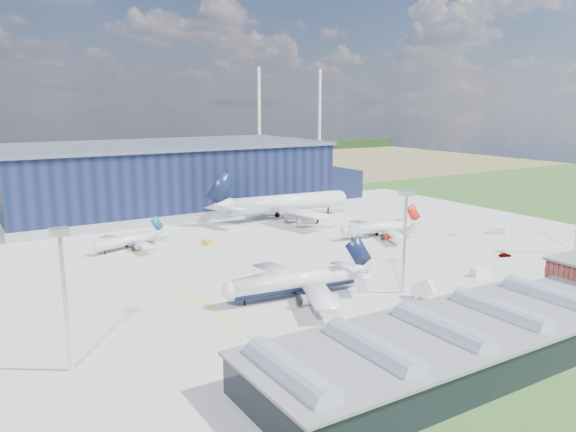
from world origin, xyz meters
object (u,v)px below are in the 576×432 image
(light_mast_center, at_px, (405,225))
(gse_tug_b, at_px, (359,250))
(airliner_regional, at_px, (127,236))
(gse_van_a, at_px, (481,272))
(hangar, at_px, (171,179))
(gse_cart_b, at_px, (110,249))
(light_mast_west, at_px, (63,277))
(gse_tug_a, at_px, (322,283))
(airstair, at_px, (423,293))
(gse_van_b, at_px, (499,230))
(car_b, at_px, (451,321))
(gse_tug_c, at_px, (208,243))
(airliner_red, at_px, (378,222))
(gse_cart_a, at_px, (454,234))
(airliner_navy, at_px, (294,272))
(car_a, at_px, (505,255))
(airliner_widebody, at_px, (286,194))

(light_mast_center, bearing_deg, gse_tug_b, 67.34)
(airliner_regional, bearing_deg, gse_van_a, 113.37)
(hangar, height_order, gse_van_a, hangar)
(gse_cart_b, bearing_deg, light_mast_center, -115.97)
(light_mast_west, distance_m, gse_tug_a, 60.54)
(airstair, bearing_deg, gse_van_a, -5.20)
(gse_tug_b, height_order, airstair, airstair)
(gse_van_b, bearing_deg, car_b, -169.86)
(gse_tug_a, bearing_deg, airstair, -63.83)
(hangar, bearing_deg, airliner_regional, -121.55)
(light_mast_west, relative_size, gse_tug_c, 7.26)
(gse_tug_b, xyz_separation_m, gse_cart_b, (-59.27, 38.72, -0.04))
(hangar, relative_size, airliner_red, 4.90)
(gse_tug_b, bearing_deg, light_mast_west, -155.06)
(gse_cart_a, distance_m, gse_cart_b, 105.40)
(airstair, height_order, car_b, airstair)
(light_mast_west, distance_m, gse_cart_b, 76.38)
(airliner_navy, height_order, airstair, airliner_navy)
(light_mast_center, xyz_separation_m, gse_tug_a, (-12.72, 12.98, -14.65))
(light_mast_center, relative_size, airstair, 4.84)
(light_mast_west, bearing_deg, gse_van_a, -0.36)
(car_b, bearing_deg, light_mast_west, 65.15)
(light_mast_west, xyz_separation_m, light_mast_center, (70.00, 0.00, 0.00))
(gse_cart_a, height_order, car_b, gse_cart_a)
(gse_tug_b, xyz_separation_m, car_a, (31.16, -24.81, -0.04))
(airliner_red, distance_m, car_b, 70.41)
(gse_tug_a, distance_m, airstair, 22.87)
(light_mast_center, bearing_deg, airstair, -80.54)
(light_mast_center, height_order, gse_cart_b, light_mast_center)
(car_a, bearing_deg, hangar, 42.58)
(airliner_red, distance_m, airliner_widebody, 40.70)
(airliner_navy, relative_size, airstair, 7.67)
(light_mast_west, bearing_deg, gse_tug_c, 50.94)
(light_mast_west, distance_m, gse_van_b, 139.81)
(airliner_navy, distance_m, car_a, 66.99)
(airliner_red, relative_size, airliner_widebody, 0.52)
(gse_tug_b, relative_size, gse_cart_b, 1.06)
(gse_van_b, xyz_separation_m, car_b, (-70.95, -44.51, -0.53))
(light_mast_west, relative_size, gse_tug_b, 7.94)
(gse_tug_b, relative_size, gse_van_b, 0.57)
(airliner_red, bearing_deg, car_b, 69.21)
(light_mast_center, bearing_deg, gse_van_b, 21.73)
(gse_tug_a, relative_size, car_a, 1.08)
(airliner_red, bearing_deg, gse_van_b, 163.90)
(gse_tug_a, bearing_deg, hangar, 76.80)
(airliner_red, bearing_deg, gse_tug_b, 42.29)
(gse_van_a, relative_size, airstair, 1.01)
(gse_cart_b, bearing_deg, gse_tug_c, -76.29)
(light_mast_center, distance_m, gse_van_a, 28.84)
(airstair, bearing_deg, gse_tug_b, 55.10)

